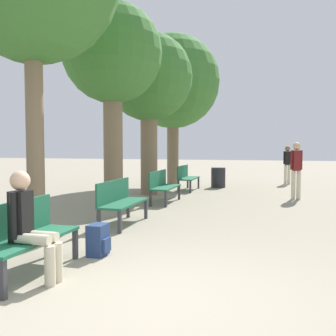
{
  "coord_description": "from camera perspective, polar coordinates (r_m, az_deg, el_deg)",
  "views": [
    {
      "loc": [
        1.2,
        -3.5,
        1.55
      ],
      "look_at": [
        -0.89,
        4.02,
        1.11
      ],
      "focal_mm": 40.0,
      "sensor_mm": 36.0,
      "label": 1
    }
  ],
  "objects": [
    {
      "name": "ground_plane",
      "position": [
        4.01,
        -3.36,
        -19.5
      ],
      "size": [
        80.0,
        80.0,
        0.0
      ],
      "primitive_type": "plane",
      "color": "gray"
    },
    {
      "name": "bench_row_0",
      "position": [
        4.93,
        -21.28,
        -9.17
      ],
      "size": [
        0.5,
        1.54,
        0.88
      ],
      "color": "#1E6042",
      "rests_on": "ground_plane"
    },
    {
      "name": "bench_row_1",
      "position": [
        7.52,
        -7.36,
        -4.72
      ],
      "size": [
        0.5,
        1.54,
        0.88
      ],
      "color": "#1E6042",
      "rests_on": "ground_plane"
    },
    {
      "name": "bench_row_2",
      "position": [
        10.35,
        -0.86,
        -2.51
      ],
      "size": [
        0.5,
        1.54,
        0.88
      ],
      "color": "#1E6042",
      "rests_on": "ground_plane"
    },
    {
      "name": "bench_row_3",
      "position": [
        13.25,
        2.81,
        -1.24
      ],
      "size": [
        0.5,
        1.54,
        0.88
      ],
      "color": "#1E6042",
      "rests_on": "ground_plane"
    },
    {
      "name": "tree_row_1",
      "position": [
        9.69,
        -8.47,
        16.37
      ],
      "size": [
        2.46,
        2.46,
        5.09
      ],
      "color": "#7A664C",
      "rests_on": "ground_plane"
    },
    {
      "name": "tree_row_2",
      "position": [
        12.27,
        -2.94,
        13.3
      ],
      "size": [
        2.8,
        2.8,
        5.18
      ],
      "color": "#7A664C",
      "rests_on": "ground_plane"
    },
    {
      "name": "tree_row_3",
      "position": [
        15.2,
        0.75,
        12.92
      ],
      "size": [
        3.7,
        3.7,
        5.98
      ],
      "color": "#7A664C",
      "rests_on": "ground_plane"
    },
    {
      "name": "person_seated",
      "position": [
        4.61,
        -20.33,
        -7.84
      ],
      "size": [
        0.59,
        0.34,
        1.28
      ],
      "color": "beige",
      "rests_on": "ground_plane"
    },
    {
      "name": "backpack",
      "position": [
        5.51,
        -10.57,
        -10.75
      ],
      "size": [
        0.27,
        0.31,
        0.45
      ],
      "color": "navy",
      "rests_on": "ground_plane"
    },
    {
      "name": "pedestrian_near",
      "position": [
        16.21,
        17.72,
        0.84
      ],
      "size": [
        0.32,
        0.23,
        1.58
      ],
      "color": "beige",
      "rests_on": "ground_plane"
    },
    {
      "name": "pedestrian_mid",
      "position": [
        11.61,
        18.96,
        0.18
      ],
      "size": [
        0.34,
        0.26,
        1.68
      ],
      "color": "beige",
      "rests_on": "ground_plane"
    },
    {
      "name": "trash_bin",
      "position": [
        14.34,
        7.67,
        -1.45
      ],
      "size": [
        0.54,
        0.54,
        0.76
      ],
      "color": "#232328",
      "rests_on": "ground_plane"
    }
  ]
}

